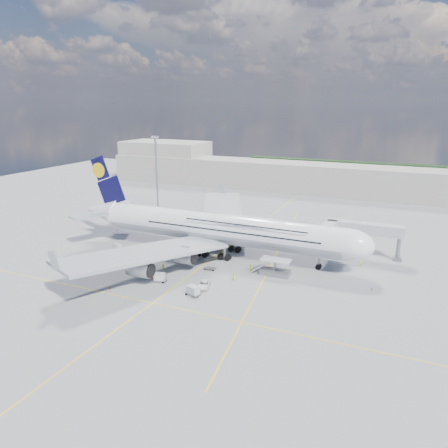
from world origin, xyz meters
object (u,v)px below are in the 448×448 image
at_px(dolly_nose_far, 193,290).
at_px(crew_wing, 161,256).
at_px(cone_wing_left_inner, 200,231).
at_px(cone_wing_right_inner, 153,277).
at_px(light_mast, 157,172).
at_px(crew_van, 234,276).
at_px(service_van, 204,285).
at_px(cone_tail, 117,229).
at_px(jet_bridge, 350,230).
at_px(dolly_row_a, 117,247).
at_px(baggage_tug, 136,264).
at_px(crew_tug, 163,267).
at_px(dolly_back, 82,260).
at_px(dolly_row_c, 160,277).
at_px(cone_nose, 372,289).
at_px(cargo_loader, 275,269).
at_px(cone_wing_left_outer, 226,219).
at_px(crew_nose, 361,264).
at_px(crew_loader, 250,268).
at_px(dolly_row_b, 145,268).
at_px(cone_wing_right_outer, 109,288).
at_px(catering_truck_inner, 221,228).
at_px(airliner, 220,228).

xyz_separation_m(dolly_nose_far, crew_wing, (-16.44, 14.62, -0.19)).
bearing_deg(cone_wing_left_inner, cone_wing_right_inner, -79.53).
distance_m(light_mast, crew_van, 70.56).
xyz_separation_m(service_van, cone_tail, (-41.95, 26.35, -0.42)).
xyz_separation_m(jet_bridge, dolly_row_a, (-54.65, -18.96, -5.87)).
height_order(dolly_nose_far, cone_tail, dolly_nose_far).
relative_size(baggage_tug, crew_tug, 1.97).
height_order(jet_bridge, dolly_back, jet_bridge).
xyz_separation_m(crew_van, crew_tug, (-16.52, -1.63, -0.04)).
height_order(dolly_row_c, crew_wing, dolly_row_c).
bearing_deg(baggage_tug, cone_wing_left_inner, 87.75).
bearing_deg(crew_wing, cone_wing_left_inner, 32.42).
xyz_separation_m(dolly_row_a, dolly_back, (-1.50, -11.25, -0.10)).
bearing_deg(cone_wing_right_inner, dolly_back, 178.52).
relative_size(crew_wing, cone_nose, 3.13).
height_order(cargo_loader, cone_wing_left_outer, cargo_loader).
bearing_deg(cargo_loader, crew_tug, -161.22).
height_order(service_van, crew_tug, crew_tug).
xyz_separation_m(dolly_nose_far, crew_nose, (28.11, 29.03, -0.18)).
bearing_deg(crew_loader, cone_nose, 53.92).
relative_size(dolly_row_b, cone_tail, 6.58).
height_order(baggage_tug, cone_wing_left_outer, baggage_tug).
distance_m(crew_nose, cone_wing_right_outer, 56.12).
relative_size(dolly_row_b, cone_nose, 5.99).
distance_m(dolly_row_b, cone_tail, 34.29).
relative_size(crew_van, crew_tug, 1.05).
xyz_separation_m(service_van, crew_van, (3.98, 6.11, 0.19)).
bearing_deg(cone_wing_left_inner, cargo_loader, -36.67).
relative_size(crew_tug, cone_tail, 3.25).
xyz_separation_m(dolly_back, cone_wing_left_outer, (14.81, 49.72, -0.64)).
distance_m(dolly_row_c, crew_van, 15.72).
height_order(cargo_loader, dolly_row_a, cargo_loader).
bearing_deg(cone_wing_left_inner, baggage_tug, -91.07).
bearing_deg(dolly_row_c, crew_loader, 22.07).
relative_size(dolly_row_c, cone_wing_left_outer, 6.62).
height_order(crew_tug, cone_tail, crew_tug).
height_order(catering_truck_inner, cone_wing_right_inner, catering_truck_inner).
xyz_separation_m(dolly_row_c, cone_wing_right_inner, (-2.30, 0.89, -0.71)).
xyz_separation_m(dolly_nose_far, service_van, (0.32, 4.15, -0.38)).
xyz_separation_m(dolly_row_c, crew_nose, (37.80, 25.93, -0.13)).
relative_size(dolly_back, crew_tug, 1.81).
xyz_separation_m(jet_bridge, cone_wing_right_inner, (-36.36, -30.71, -6.56)).
distance_m(airliner, dolly_row_b, 20.94).
bearing_deg(crew_nose, cone_tail, 132.72).
bearing_deg(dolly_row_b, cargo_loader, 19.79).
relative_size(cargo_loader, cone_wing_right_inner, 14.07).
height_order(dolly_back, cone_nose, dolly_back).
distance_m(airliner, crew_van, 17.56).
relative_size(airliner, dolly_row_a, 25.29).
height_order(light_mast, crew_tug, light_mast).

